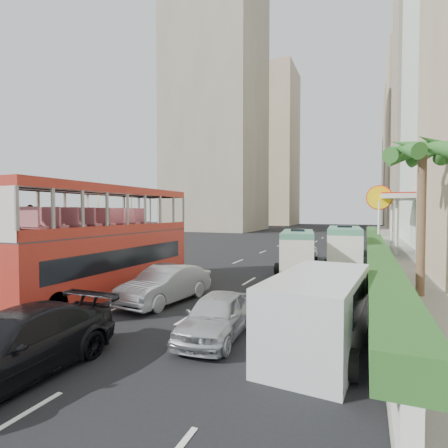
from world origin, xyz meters
The scene contains 20 objects.
ground_plane centered at (0.00, 0.00, 0.00)m, with size 200.00×200.00×0.00m, color black.
double_decker_bus centered at (-6.00, 0.00, 2.53)m, with size 2.50×11.00×5.06m, color #B52B1E.
car_silver_lane_a centered at (-2.29, -0.66, 0.00)m, with size 1.64×4.70×1.55m, color silver.
car_silver_lane_b centered at (1.37, -3.61, 0.00)m, with size 1.61×4.00×1.36m, color silver.
car_black centered at (-1.92, -7.81, 0.00)m, with size 2.15×5.29×1.54m, color black.
van_asset centered at (1.04, 13.58, 0.00)m, with size 2.34×5.08×1.41m, color silver.
minibus_near centered at (1.45, 9.48, 1.30)m, with size 1.95×5.85×2.59m, color silver.
minibus_far centered at (4.20, 12.06, 1.39)m, with size 2.09×6.27×2.78m, color silver.
panel_van_near centered at (4.38, -3.35, 1.06)m, with size 2.11×5.28×2.11m, color silver.
panel_van_far centered at (3.82, 19.65, 0.98)m, with size 1.95×4.88×1.95m, color silver.
sidewalk centered at (9.00, 25.00, 0.09)m, with size 6.00×120.00×0.18m, color #99968C.
kerb_wall centered at (6.20, 14.00, 0.68)m, with size 0.30×44.00×1.00m, color silver.
hedge centered at (6.20, 14.00, 1.53)m, with size 1.10×44.00×0.70m, color #2D6626.
palm_tree centered at (7.80, 4.00, 3.38)m, with size 0.36×0.36×6.40m, color brown.
shell_station centered at (10.00, 23.00, 2.75)m, with size 6.50×8.00×5.50m, color silver.
tower_mid centered at (18.00, 58.00, 25.00)m, with size 16.00×16.00×50.00m, color #9E927C.
tower_far_a centered at (17.00, 82.00, 22.00)m, with size 14.00×14.00×44.00m, color tan.
tower_far_b centered at (17.00, 104.00, 20.00)m, with size 14.00×14.00×40.00m, color #9E927C.
tower_left_a centered at (-24.00, 55.00, 26.00)m, with size 18.00×18.00×52.00m, color #9E927C.
tower_left_b centered at (-22.00, 90.00, 23.00)m, with size 16.00×16.00×46.00m, color tan.
Camera 1 is at (5.57, -13.33, 3.85)m, focal length 28.00 mm.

